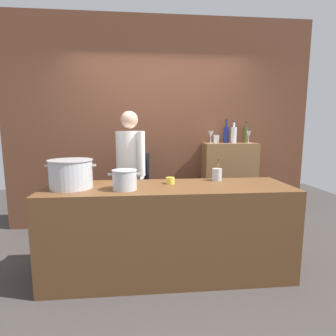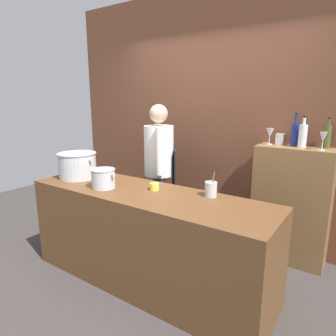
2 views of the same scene
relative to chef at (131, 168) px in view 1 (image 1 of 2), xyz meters
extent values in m
plane|color=#383330|center=(0.41, -0.76, -0.96)|extent=(8.00, 8.00, 0.00)
cube|color=brown|center=(0.41, 0.64, 0.54)|extent=(4.40, 0.10, 3.00)
cube|color=brown|center=(0.41, -0.76, -0.51)|extent=(2.37, 0.70, 0.90)
cube|color=brown|center=(1.40, 0.43, -0.34)|extent=(0.76, 0.32, 1.24)
cylinder|color=black|center=(0.06, -0.08, -0.54)|extent=(0.14, 0.14, 0.84)
cylinder|color=black|center=(-0.07, 0.08, -0.54)|extent=(0.14, 0.14, 0.84)
cylinder|color=white|center=(0.00, 0.00, 0.17)|extent=(0.34, 0.34, 0.58)
cube|color=black|center=(0.14, 0.11, -0.07)|extent=(0.20, 0.25, 0.52)
cylinder|color=white|center=(0.13, -0.17, 0.19)|extent=(0.09, 0.09, 0.52)
cylinder|color=white|center=(-0.14, 0.17, 0.19)|extent=(0.09, 0.09, 0.52)
sphere|color=tan|center=(0.00, 0.00, 0.59)|extent=(0.21, 0.21, 0.21)
cylinder|color=#B7BABF|center=(-0.51, -0.77, 0.06)|extent=(0.39, 0.39, 0.26)
cylinder|color=#B7BABF|center=(-0.51, -0.77, 0.20)|extent=(0.40, 0.40, 0.01)
cube|color=#B7BABF|center=(-0.72, -0.77, 0.15)|extent=(0.04, 0.02, 0.02)
cube|color=#B7BABF|center=(-0.30, -0.77, 0.15)|extent=(0.04, 0.02, 0.02)
cylinder|color=#B7BABF|center=(-0.01, -0.88, 0.02)|extent=(0.22, 0.22, 0.17)
cylinder|color=#B7BABF|center=(-0.01, -0.88, 0.11)|extent=(0.23, 0.23, 0.01)
cube|color=#B7BABF|center=(-0.14, -0.88, 0.08)|extent=(0.04, 0.02, 0.02)
cube|color=#B7BABF|center=(0.12, -0.88, 0.08)|extent=(0.04, 0.02, 0.02)
cylinder|color=#B7BABF|center=(0.94, -0.54, 0.00)|extent=(0.10, 0.10, 0.13)
cylinder|color=olive|center=(0.94, -0.52, 0.05)|extent=(0.05, 0.03, 0.19)
cylinder|color=#262626|center=(0.95, -0.52, 0.06)|extent=(0.02, 0.02, 0.21)
cylinder|color=yellow|center=(0.43, -0.66, -0.03)|extent=(0.09, 0.09, 0.06)
cylinder|color=silver|center=(1.45, 0.44, 0.39)|extent=(0.08, 0.08, 0.23)
cylinder|color=silver|center=(1.45, 0.44, 0.54)|extent=(0.03, 0.03, 0.07)
cylinder|color=black|center=(1.45, 0.44, 0.58)|extent=(0.03, 0.03, 0.01)
cylinder|color=navy|center=(1.36, 0.50, 0.39)|extent=(0.07, 0.07, 0.23)
cylinder|color=navy|center=(1.36, 0.50, 0.55)|extent=(0.03, 0.03, 0.10)
cylinder|color=black|center=(1.36, 0.50, 0.61)|extent=(0.03, 0.03, 0.01)
cylinder|color=#475123|center=(1.66, 0.52, 0.39)|extent=(0.07, 0.07, 0.23)
cylinder|color=#475123|center=(1.66, 0.52, 0.54)|extent=(0.02, 0.02, 0.06)
cylinder|color=black|center=(1.66, 0.52, 0.57)|extent=(0.03, 0.03, 0.01)
cylinder|color=silver|center=(1.12, 0.46, 0.28)|extent=(0.06, 0.06, 0.01)
cylinder|color=silver|center=(1.12, 0.46, 0.32)|extent=(0.01, 0.01, 0.07)
cone|color=silver|center=(1.12, 0.46, 0.40)|extent=(0.08, 0.08, 0.10)
cylinder|color=silver|center=(1.64, 0.36, 0.28)|extent=(0.06, 0.06, 0.01)
cylinder|color=silver|center=(1.64, 0.36, 0.32)|extent=(0.01, 0.01, 0.08)
cone|color=silver|center=(1.64, 0.36, 0.41)|extent=(0.07, 0.07, 0.09)
cube|color=#B2B2B7|center=(1.21, 0.53, 0.34)|extent=(0.08, 0.08, 0.11)
camera|label=1|loc=(0.17, -3.23, 0.48)|focal=28.03mm
camera|label=2|loc=(2.03, -2.77, 0.76)|focal=32.05mm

